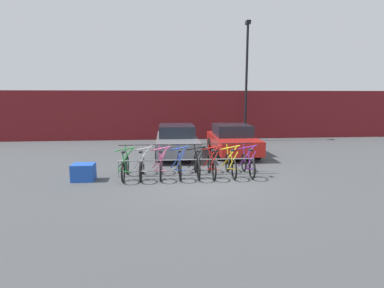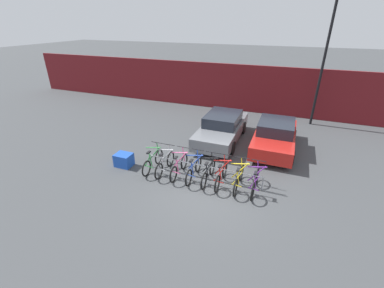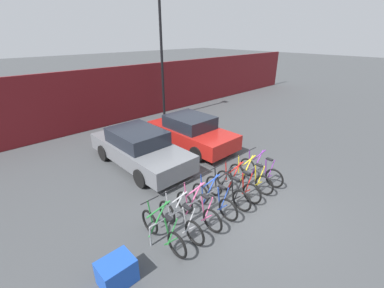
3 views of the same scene
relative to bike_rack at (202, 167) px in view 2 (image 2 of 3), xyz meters
name	(u,v)px [view 2 (image 2 of 3)]	position (x,y,z in m)	size (l,w,h in m)	color
ground_plane	(208,189)	(0.49, -0.68, -0.50)	(120.00, 120.00, 0.00)	#424447
hoarding_wall	(254,89)	(0.49, 8.82, 1.03)	(36.00, 0.16, 3.05)	maroon
bike_rack	(202,167)	(0.00, 0.00, 0.00)	(4.71, 0.04, 0.57)	gray
bicycle_green	(153,161)	(-2.08, -0.15, -0.12)	(0.68, 1.71, 1.05)	black
bicycle_silver	(165,164)	(-1.53, -0.15, -0.12)	(0.68, 1.71, 1.05)	black
bicycle_pink	(179,167)	(-0.91, -0.15, -0.12)	(0.68, 1.71, 1.05)	black
bicycle_blue	(194,170)	(-0.28, -0.15, -0.12)	(0.68, 1.71, 1.05)	black
bicycle_black	(208,173)	(0.32, -0.15, -0.12)	(0.68, 1.71, 1.05)	black
bicycle_red	(221,175)	(0.82, -0.15, -0.12)	(0.68, 1.71, 1.05)	black
bicycle_yellow	(239,179)	(1.48, -0.15, -0.12)	(0.68, 1.71, 1.05)	black
bicycle_purple	(255,182)	(2.08, -0.15, -0.12)	(0.68, 1.71, 1.05)	black
car_grey	(222,127)	(-0.21, 3.70, 0.20)	(1.91, 4.57, 1.40)	slate
car_red	(275,136)	(2.39, 3.61, 0.19)	(1.91, 4.14, 1.40)	red
lamp_post	(325,56)	(4.15, 7.83, 3.38)	(0.24, 0.44, 7.03)	black
cargo_crate	(124,160)	(-3.39, -0.33, -0.22)	(0.70, 0.56, 0.55)	blue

